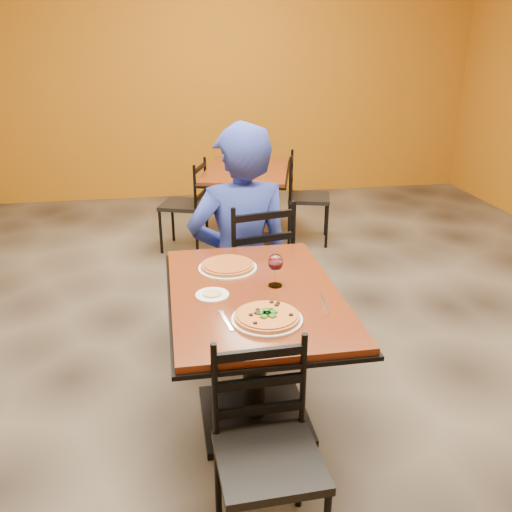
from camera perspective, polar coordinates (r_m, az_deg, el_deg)
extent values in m
cube|color=black|center=(3.44, -1.55, -11.43)|extent=(7.00, 8.00, 0.01)
cube|color=#A35E12|center=(6.87, -6.73, 18.50)|extent=(7.00, 0.01, 3.00)
cube|color=#662810|center=(2.64, -0.16, -3.96)|extent=(0.80, 1.20, 0.03)
cube|color=black|center=(2.65, -0.15, -4.45)|extent=(0.83, 1.23, 0.02)
cylinder|color=black|center=(2.82, -0.15, -10.65)|extent=(0.12, 0.12, 0.66)
cube|color=black|center=(3.02, -0.14, -16.25)|extent=(0.55, 0.55, 0.04)
cube|color=#662810|center=(5.15, -0.95, 8.95)|extent=(1.00, 1.27, 0.03)
cube|color=black|center=(5.16, -0.95, 8.69)|extent=(1.04, 1.31, 0.02)
cylinder|color=black|center=(5.24, -0.92, 5.06)|extent=(0.11, 0.11, 0.66)
cube|color=black|center=(5.36, -0.90, 1.46)|extent=(0.63, 0.63, 0.04)
imported|color=navy|center=(3.49, -1.61, 2.26)|extent=(0.72, 0.50, 1.43)
cylinder|color=white|center=(2.37, 1.16, -6.63)|extent=(0.31, 0.31, 0.01)
cylinder|color=#9A120B|center=(2.36, 1.16, -6.29)|extent=(0.28, 0.28, 0.02)
cylinder|color=white|center=(2.89, -2.97, -1.26)|extent=(0.31, 0.31, 0.01)
cylinder|color=#B07521|center=(2.88, -2.98, -0.96)|extent=(0.28, 0.28, 0.02)
cylinder|color=white|center=(2.59, -4.58, -4.09)|extent=(0.16, 0.16, 0.01)
cylinder|color=tan|center=(2.59, -4.59, -3.91)|extent=(0.09, 0.09, 0.01)
cube|color=silver|center=(2.37, -3.16, -6.72)|extent=(0.05, 0.19, 0.00)
cube|color=silver|center=(2.54, 7.10, -4.88)|extent=(0.04, 0.21, 0.00)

